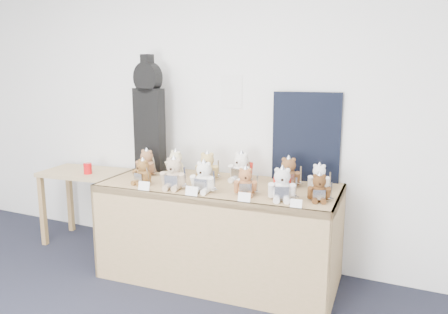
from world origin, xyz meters
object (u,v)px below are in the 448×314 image
at_px(guitar_case, 149,114).
at_px(teddy_front_left, 174,175).
at_px(teddy_back_end, 319,178).
at_px(teddy_front_far_left, 143,173).
at_px(red_cup, 88,169).
at_px(teddy_front_far_right, 282,186).
at_px(teddy_back_left, 175,164).
at_px(teddy_back_right, 288,173).
at_px(teddy_front_end, 319,189).
at_px(teddy_back_centre_left, 207,167).
at_px(teddy_front_right, 245,183).
at_px(display_table, 216,207).
at_px(teddy_front_centre, 204,178).
at_px(teddy_back_centre_right, 241,168).
at_px(teddy_back_far_left, 147,163).
at_px(side_table, 89,183).

distance_m(guitar_case, teddy_front_left, 0.88).
bearing_deg(teddy_back_end, teddy_front_far_left, -171.59).
distance_m(red_cup, teddy_front_far_right, 2.10).
distance_m(teddy_front_left, teddy_front_far_right, 0.89).
relative_size(teddy_back_left, teddy_back_right, 0.95).
height_order(red_cup, teddy_back_left, teddy_back_left).
bearing_deg(teddy_front_end, teddy_back_end, 87.49).
relative_size(teddy_front_left, teddy_back_end, 1.22).
relative_size(teddy_front_far_right, teddy_back_right, 1.01).
bearing_deg(teddy_back_centre_left, teddy_front_right, -53.02).
bearing_deg(teddy_back_right, display_table, -167.24).
relative_size(guitar_case, teddy_front_far_right, 3.88).
bearing_deg(teddy_front_centre, teddy_front_left, 178.98).
height_order(teddy_back_right, teddy_back_end, teddy_back_right).
height_order(teddy_front_right, teddy_back_end, teddy_front_right).
xyz_separation_m(teddy_back_left, teddy_back_centre_right, (0.63, 0.05, 0.01)).
bearing_deg(teddy_back_right, teddy_front_far_left, -171.85).
bearing_deg(teddy_front_end, guitar_case, 152.47).
relative_size(red_cup, teddy_back_right, 0.39).
height_order(teddy_front_end, teddy_back_centre_right, teddy_back_centre_right).
height_order(teddy_front_far_right, teddy_front_end, teddy_front_far_right).
bearing_deg(teddy_back_centre_right, teddy_front_left, -121.51).
xyz_separation_m(teddy_front_left, teddy_front_right, (0.59, 0.07, -0.02)).
relative_size(teddy_front_left, teddy_front_far_right, 1.04).
bearing_deg(guitar_case, teddy_back_centre_left, -1.15).
relative_size(display_table, teddy_front_far_right, 7.28).
xyz_separation_m(teddy_front_far_right, teddy_back_centre_right, (-0.48, 0.38, 0.01)).
distance_m(teddy_front_right, teddy_back_far_left, 1.09).
bearing_deg(teddy_front_centre, guitar_case, 145.07).
height_order(teddy_front_right, teddy_back_centre_right, teddy_back_centre_right).
xyz_separation_m(teddy_front_end, teddy_back_far_left, (-1.61, 0.15, 0.01)).
bearing_deg(teddy_front_far_right, teddy_back_end, 48.91).
relative_size(guitar_case, red_cup, 10.11).
bearing_deg(teddy_front_left, display_table, 25.21).
bearing_deg(teddy_front_left, teddy_back_far_left, 137.95).
bearing_deg(teddy_front_far_right, teddy_front_far_left, 165.28).
bearing_deg(teddy_front_far_right, teddy_front_end, 2.37).
bearing_deg(teddy_front_far_right, teddy_back_centre_right, 124.85).
distance_m(teddy_front_left, teddy_back_left, 0.46).
distance_m(side_table, teddy_front_end, 2.45).
relative_size(teddy_front_far_left, teddy_front_right, 0.99).
distance_m(teddy_front_left, teddy_back_centre_left, 0.39).
height_order(teddy_front_far_right, teddy_back_left, teddy_front_far_right).
bearing_deg(teddy_back_centre_right, teddy_front_end, -10.90).
bearing_deg(teddy_back_centre_left, red_cup, 161.81).
bearing_deg(teddy_back_left, red_cup, -161.78).
height_order(teddy_front_left, teddy_front_centre, teddy_front_left).
height_order(display_table, red_cup, red_cup).
xyz_separation_m(side_table, teddy_back_left, (1.05, -0.02, 0.30)).
height_order(teddy_front_left, teddy_back_centre_right, teddy_back_centre_right).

